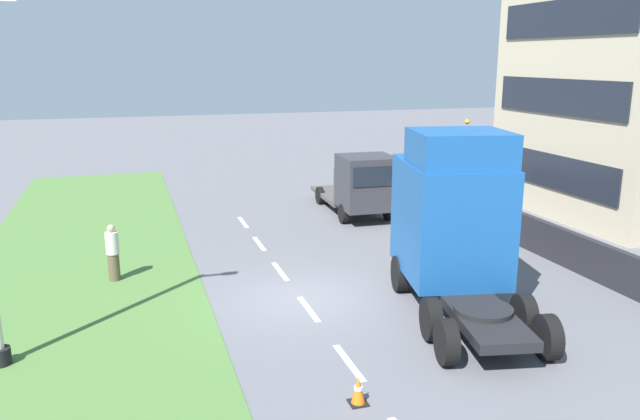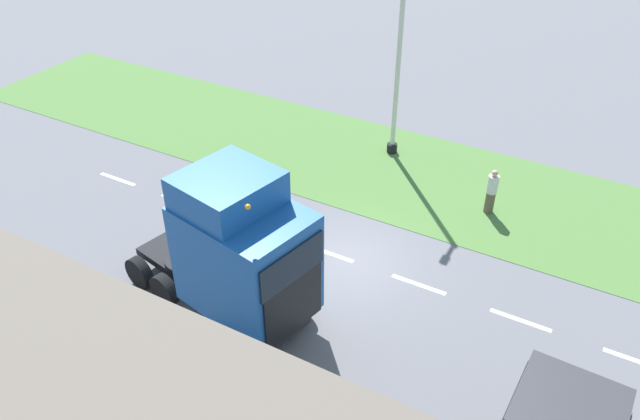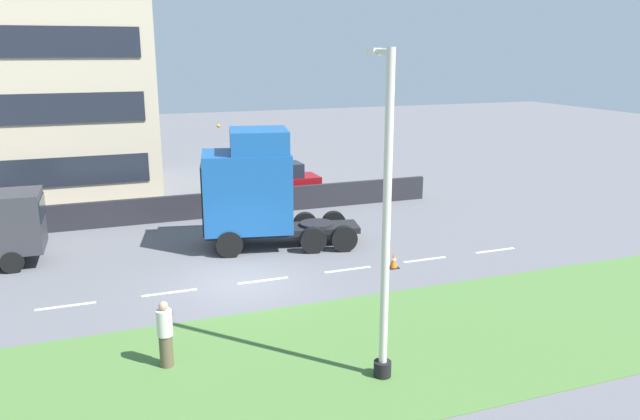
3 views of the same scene
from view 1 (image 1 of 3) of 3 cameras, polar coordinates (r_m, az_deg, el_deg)
name	(u,v)px [view 1 (image 1 of 3)]	position (r m, az deg, el deg)	size (l,w,h in m)	color
ground_plane	(301,300)	(17.67, -1.71, -8.19)	(120.00, 120.00, 0.00)	slate
grass_verge	(73,326)	(17.19, -21.64, -9.83)	(7.00, 44.00, 0.01)	#4C7538
lane_markings	(308,309)	(17.05, -1.06, -9.02)	(0.16, 21.00, 0.00)	white
boundary_wall	(572,250)	(21.57, 22.01, -3.45)	(0.25, 24.00, 1.20)	#232328
lorry_cab	(453,219)	(17.12, 12.06, -0.80)	(3.70, 6.52, 4.93)	black
flatbed_truck	(363,185)	(26.05, 3.91, 2.29)	(2.36, 6.16, 2.75)	#333338
pedestrian	(113,253)	(19.84, -18.41, -3.78)	(0.39, 0.39, 1.77)	brown
traffic_cone_lead	(358,390)	(12.68, 3.52, -16.14)	(0.36, 0.36, 0.58)	black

